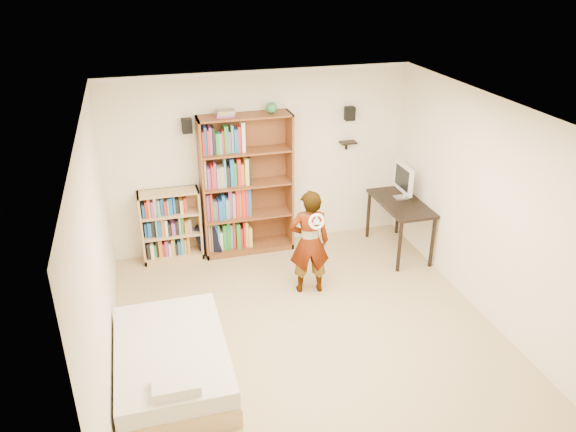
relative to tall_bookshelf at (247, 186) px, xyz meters
name	(u,v)px	position (x,y,z in m)	size (l,w,h in m)	color
ground	(310,335)	(0.26, -2.30, -1.06)	(4.50, 5.00, 0.01)	tan
room_shell	(312,201)	(0.26, -2.30, 0.70)	(4.52, 5.02, 2.71)	white
crown_molding	(314,118)	(0.26, -2.30, 1.61)	(4.50, 5.00, 0.06)	white
speaker_left	(187,126)	(-0.79, 0.10, 0.94)	(0.14, 0.12, 0.20)	black
speaker_right	(350,114)	(1.61, 0.10, 0.94)	(0.14, 0.12, 0.20)	black
wall_shelf	(348,142)	(1.61, 0.11, 0.49)	(0.25, 0.16, 0.03)	black
tall_bookshelf	(247,186)	(0.00, 0.00, 0.00)	(1.34, 0.39, 2.12)	brown
low_bookshelf	(171,226)	(-1.14, 0.03, -0.52)	(0.87, 0.32, 1.08)	tan
computer_desk	(399,227)	(2.18, -0.66, -0.65)	(0.60, 1.21, 0.82)	black
imac	(402,182)	(2.24, -0.52, 0.02)	(0.10, 0.52, 0.52)	silver
daybed	(172,358)	(-1.39, -2.61, -0.79)	(1.17, 1.80, 0.53)	silver
person	(309,242)	(0.54, -1.35, -0.33)	(0.53, 0.35, 1.46)	black
wii_wheel	(317,222)	(0.54, -1.62, 0.10)	(0.21, 0.21, 0.04)	silver
navy_bag	(209,239)	(-0.60, 0.03, -0.81)	(0.37, 0.24, 0.50)	black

